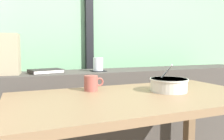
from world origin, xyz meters
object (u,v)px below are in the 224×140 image
breakfast_table (137,116)px  ceramic_mug (91,83)px  closed_book (46,71)px  coaster_square (98,71)px  juice_glass (97,65)px  soup_bowl (169,85)px

breakfast_table → ceramic_mug: ceramic_mug is taller
breakfast_table → closed_book: closed_book is taller
coaster_square → ceramic_mug: 0.39m
coaster_square → juice_glass: (0.00, 0.00, 0.04)m
coaster_square → juice_glass: juice_glass is taller
breakfast_table → juice_glass: juice_glass is taller
closed_book → soup_bowl: bearing=-43.1°
coaster_square → ceramic_mug: bearing=-113.6°
closed_book → juice_glass: bearing=-3.6°
breakfast_table → ceramic_mug: 0.31m
ceramic_mug → coaster_square: bearing=66.4°
coaster_square → juice_glass: 0.04m
juice_glass → closed_book: size_ratio=0.40×
breakfast_table → coaster_square: 0.59m
coaster_square → closed_book: closed_book is taller
closed_book → coaster_square: bearing=-3.6°
coaster_square → ceramic_mug: (-0.16, -0.36, -0.03)m
ceramic_mug → soup_bowl: bearing=-24.7°
ceramic_mug → juice_glass: bearing=66.4°
coaster_square → soup_bowl: size_ratio=0.48×
juice_glass → breakfast_table: bearing=-87.6°
coaster_square → closed_book: (-0.36, 0.02, 0.01)m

